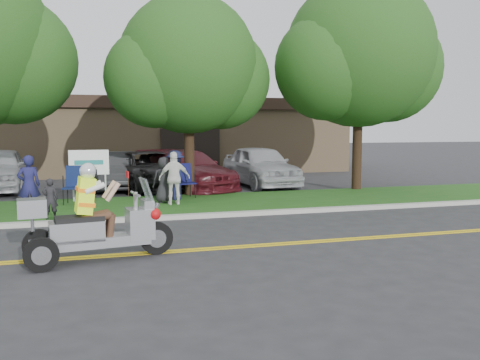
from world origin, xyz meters
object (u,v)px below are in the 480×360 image
object	(u,v)px
lawn_chair_b	(184,178)
parked_car_mid	(149,171)
spectator_adult_left	(29,185)
parked_car_right	(187,170)
trike_scooter	(92,227)
parked_car_far_right	(260,166)
parked_car_left	(113,171)
lawn_chair_a	(75,182)
spectator_adult_right	(174,178)

from	to	relation	value
lawn_chair_b	parked_car_mid	world-z (taller)	parked_car_mid
spectator_adult_left	parked_car_right	xyz separation A→B (m)	(5.28, 5.10, -0.14)
trike_scooter	parked_car_far_right	distance (m)	12.55
spectator_adult_left	parked_car_left	xyz separation A→B (m)	(2.48, 6.06, -0.18)
parked_car_left	parked_car_far_right	size ratio (longest dim) A/B	0.89
trike_scooter	lawn_chair_a	bearing A→B (deg)	86.20
spectator_adult_right	parked_car_far_right	distance (m)	6.46
lawn_chair_b	parked_car_right	size ratio (longest dim) A/B	0.21
lawn_chair_b	parked_car_far_right	bearing A→B (deg)	29.65
lawn_chair_b	parked_car_left	world-z (taller)	parked_car_left
spectator_adult_right	lawn_chair_a	bearing A→B (deg)	-20.95
spectator_adult_right	parked_car_far_right	xyz separation A→B (m)	(4.38, 4.75, -0.06)
parked_car_far_right	lawn_chair_a	bearing A→B (deg)	-157.59
spectator_adult_right	trike_scooter	bearing A→B (deg)	66.33
spectator_adult_right	parked_car_right	xyz separation A→B (m)	(1.18, 4.42, -0.14)
lawn_chair_b	spectator_adult_right	bearing A→B (deg)	-120.91
parked_car_left	parked_car_mid	size ratio (longest dim) A/B	0.82
spectator_adult_left	trike_scooter	bearing A→B (deg)	100.22
trike_scooter	parked_car_far_right	world-z (taller)	trike_scooter
trike_scooter	parked_car_left	xyz separation A→B (m)	(0.84, 11.15, 0.10)
spectator_adult_left	parked_car_mid	size ratio (longest dim) A/B	0.30
parked_car_right	trike_scooter	bearing A→B (deg)	-129.35
parked_car_far_right	lawn_chair_b	bearing A→B (deg)	-143.92
lawn_chair_a	parked_car_right	bearing A→B (deg)	51.09
lawn_chair_b	parked_car_left	bearing A→B (deg)	109.16
spectator_adult_right	parked_car_mid	xyz separation A→B (m)	(-0.29, 4.61, -0.16)
lawn_chair_a	parked_car_mid	world-z (taller)	parked_car_mid
trike_scooter	parked_car_mid	world-z (taller)	trike_scooter
spectator_adult_left	parked_car_left	distance (m)	6.55
spectator_adult_left	parked_car_mid	world-z (taller)	spectator_adult_left
parked_car_right	parked_car_left	bearing A→B (deg)	141.36
parked_car_left	parked_car_mid	distance (m)	1.54
trike_scooter	lawn_chair_b	bearing A→B (deg)	59.58
parked_car_right	parked_car_far_right	size ratio (longest dim) A/B	1.07
parked_car_mid	parked_car_far_right	world-z (taller)	parked_car_far_right
parked_car_right	parked_car_mid	bearing A→B (deg)	152.56
parked_car_left	spectator_adult_right	bearing A→B (deg)	-70.37
lawn_chair_a	lawn_chair_b	world-z (taller)	lawn_chair_a
spectator_adult_right	parked_car_far_right	bearing A→B (deg)	-133.35
lawn_chair_a	parked_car_left	distance (m)	4.48
parked_car_right	lawn_chair_b	bearing A→B (deg)	-121.68
parked_car_mid	parked_car_far_right	bearing A→B (deg)	-13.28
parked_car_left	lawn_chair_a	bearing A→B (deg)	-104.44
parked_car_right	spectator_adult_right	bearing A→B (deg)	-124.69
parked_car_mid	parked_car_far_right	xyz separation A→B (m)	(4.67, 0.13, 0.10)
parked_car_mid	lawn_chair_a	bearing A→B (deg)	-142.06
lawn_chair_b	spectator_adult_right	distance (m)	1.64
parked_car_right	parked_car_far_right	distance (m)	3.22
spectator_adult_right	parked_car_far_right	world-z (taller)	spectator_adult_right
parked_car_mid	parked_car_far_right	size ratio (longest dim) A/B	1.09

